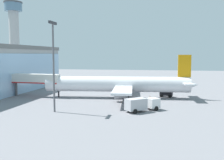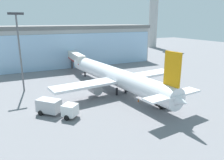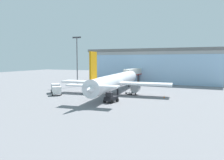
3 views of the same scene
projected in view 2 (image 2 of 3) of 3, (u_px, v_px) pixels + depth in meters
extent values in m
plane|color=slate|center=(140.00, 97.00, 46.09)|extent=(240.00, 240.00, 0.00)
cube|color=#A1A1A1|center=(76.00, 46.00, 79.93)|extent=(54.15, 15.42, 12.64)
cube|color=#9EC2E3|center=(82.00, 51.00, 73.91)|extent=(52.71, 1.71, 11.38)
cube|color=slate|center=(75.00, 27.00, 78.08)|extent=(55.24, 15.72, 1.20)
cube|color=silver|center=(76.00, 57.00, 67.16)|extent=(3.19, 14.36, 2.40)
cube|color=red|center=(76.00, 60.00, 67.44)|extent=(3.24, 14.37, 0.30)
cylinder|color=#4C4C51|center=(72.00, 63.00, 72.69)|extent=(0.70, 0.70, 3.60)
cylinder|color=#AEAEAE|center=(153.00, 18.00, 125.05)|extent=(4.94, 4.94, 32.96)
cylinder|color=#59595E|center=(20.00, 55.00, 48.00)|extent=(0.36, 0.36, 16.80)
cube|color=#333338|center=(16.00, 14.00, 45.68)|extent=(3.20, 0.40, 0.50)
cylinder|color=silver|center=(114.00, 76.00, 49.41)|extent=(7.18, 36.89, 3.89)
cone|color=silver|center=(80.00, 63.00, 64.32)|extent=(4.15, 3.34, 3.89)
cone|color=silver|center=(177.00, 100.00, 34.51)|extent=(3.85, 4.30, 3.50)
cube|color=silver|center=(119.00, 79.00, 48.03)|extent=(30.55, 6.91, 0.50)
cube|color=silver|center=(173.00, 95.00, 35.17)|extent=(11.17, 3.38, 0.30)
cube|color=orange|center=(172.00, 69.00, 34.47)|extent=(0.65, 3.22, 5.56)
cylinder|color=gray|center=(95.00, 89.00, 45.81)|extent=(2.38, 3.38, 2.10)
cylinder|color=gray|center=(138.00, 81.00, 51.78)|extent=(2.38, 3.38, 2.10)
cylinder|color=black|center=(117.00, 91.00, 47.24)|extent=(0.50, 0.50, 1.60)
cylinder|color=black|center=(126.00, 90.00, 48.45)|extent=(0.50, 0.50, 1.60)
cylinder|color=black|center=(85.00, 74.00, 62.62)|extent=(0.40, 0.40, 1.60)
cube|color=silver|center=(70.00, 110.00, 36.12)|extent=(3.10, 3.10, 1.90)
cube|color=#B2B2B7|center=(49.00, 106.00, 37.55)|extent=(4.29, 4.46, 2.20)
cylinder|color=black|center=(74.00, 113.00, 37.36)|extent=(0.82, 0.87, 0.90)
cylinder|color=black|center=(67.00, 118.00, 35.39)|extent=(0.82, 0.87, 0.90)
cylinder|color=black|center=(49.00, 108.00, 39.18)|extent=(0.82, 0.87, 0.90)
cylinder|color=black|center=(41.00, 113.00, 37.21)|extent=(0.82, 0.87, 0.90)
cube|color=gray|center=(131.00, 86.00, 51.87)|extent=(3.22, 2.85, 0.16)
cylinder|color=black|center=(135.00, 87.00, 52.55)|extent=(0.44, 0.34, 0.44)
cylinder|color=gray|center=(136.00, 83.00, 52.33)|extent=(0.08, 0.08, 0.90)
cylinder|color=black|center=(136.00, 89.00, 51.17)|extent=(0.44, 0.34, 0.44)
cylinder|color=gray|center=(136.00, 85.00, 50.94)|extent=(0.08, 0.08, 0.90)
cylinder|color=black|center=(126.00, 86.00, 52.74)|extent=(0.44, 0.34, 0.44)
cylinder|color=gray|center=(126.00, 83.00, 52.52)|extent=(0.08, 0.08, 0.90)
cylinder|color=black|center=(126.00, 88.00, 51.36)|extent=(0.44, 0.34, 0.44)
cylinder|color=gray|center=(126.00, 85.00, 51.13)|extent=(0.08, 0.08, 0.90)
cube|color=black|center=(162.00, 102.00, 41.05)|extent=(2.41, 3.50, 0.90)
cube|color=#26262B|center=(164.00, 98.00, 40.20)|extent=(1.57, 1.26, 1.00)
cylinder|color=black|center=(155.00, 103.00, 41.98)|extent=(0.51, 0.85, 0.80)
cylinder|color=black|center=(164.00, 102.00, 42.45)|extent=(0.51, 0.85, 0.80)
cylinder|color=black|center=(161.00, 107.00, 39.90)|extent=(0.51, 0.85, 0.80)
cylinder|color=black|center=(170.00, 106.00, 40.37)|extent=(0.51, 0.85, 0.80)
cone|color=orange|center=(138.00, 100.00, 43.59)|extent=(0.36, 0.36, 0.55)
cone|color=orange|center=(167.00, 84.00, 54.27)|extent=(0.36, 0.36, 0.55)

